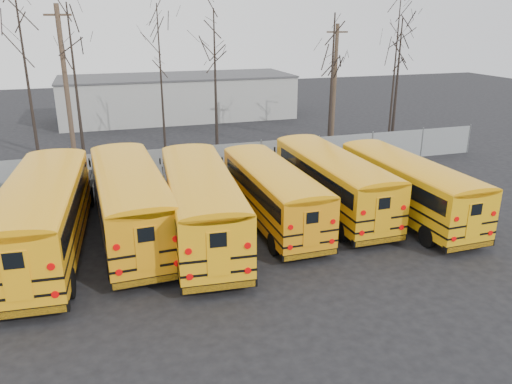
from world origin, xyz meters
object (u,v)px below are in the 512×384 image
object	(u,v)px
bus_e	(331,177)
bus_f	(405,182)
bus_c	(200,198)
bus_d	(271,189)
bus_b	(129,196)
utility_pole_left	(66,85)
utility_pole_right	(335,84)
bus_a	(44,209)

from	to	relation	value
bus_e	bus_f	xyz separation A→B (m)	(3.19, -1.75, -0.06)
bus_c	bus_e	world-z (taller)	bus_c
bus_d	bus_b	bearing A→B (deg)	176.45
bus_d	bus_f	distance (m)	6.65
bus_b	bus_e	size ratio (longest dim) A/B	1.07
bus_e	utility_pole_left	distance (m)	18.78
utility_pole_right	bus_e	bearing A→B (deg)	-106.58
bus_a	utility_pole_left	world-z (taller)	utility_pole_left
bus_c	bus_a	bearing A→B (deg)	-179.23
utility_pole_left	utility_pole_right	xyz separation A→B (m)	(19.30, -0.02, -0.64)
bus_c	bus_e	size ratio (longest dim) A/B	1.08
bus_c	bus_e	bearing A→B (deg)	16.14
bus_b	utility_pole_left	size ratio (longest dim) A/B	1.17
bus_b	bus_f	bearing A→B (deg)	-8.88
bus_a	bus_d	bearing A→B (deg)	6.82
bus_f	utility_pole_right	world-z (taller)	utility_pole_right
bus_b	bus_d	distance (m)	6.53
bus_b	bus_e	bearing A→B (deg)	-0.96
bus_e	utility_pole_left	size ratio (longest dim) A/B	1.09
utility_pole_right	utility_pole_left	bearing A→B (deg)	-170.20
bus_d	bus_f	xyz separation A→B (m)	(6.54, -1.21, 0.04)
bus_c	utility_pole_left	xyz separation A→B (m)	(-5.64, 14.88, 3.32)
bus_b	utility_pole_left	bearing A→B (deg)	99.24
bus_d	utility_pole_left	size ratio (longest dim) A/B	1.03
bus_a	utility_pole_left	bearing A→B (deg)	91.53
bus_b	utility_pole_right	size ratio (longest dim) A/B	1.33
bus_e	utility_pole_right	size ratio (longest dim) A/B	1.24
bus_b	utility_pole_right	xyz separation A→B (m)	(16.56, 13.66, 2.68)
bus_b	bus_c	xyz separation A→B (m)	(2.90, -1.21, -0.00)
utility_pole_right	bus_d	bearing A→B (deg)	-115.81
utility_pole_left	utility_pole_right	world-z (taller)	utility_pole_left
utility_pole_left	bus_e	bearing A→B (deg)	-22.53
bus_a	bus_f	world-z (taller)	bus_a
bus_e	bus_f	world-z (taller)	bus_e
bus_b	bus_d	world-z (taller)	bus_b
bus_a	utility_pole_right	size ratio (longest dim) A/B	1.37
bus_a	bus_b	world-z (taller)	bus_a
bus_b	bus_f	xyz separation A→B (m)	(13.06, -1.56, -0.18)
bus_a	utility_pole_right	distance (m)	24.82
bus_d	utility_pole_right	world-z (taller)	utility_pole_right
bus_a	bus_e	xyz separation A→B (m)	(13.33, 0.95, -0.18)
utility_pole_left	utility_pole_right	size ratio (longest dim) A/B	1.14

